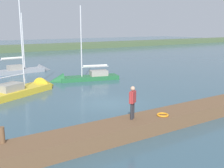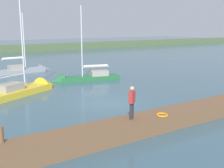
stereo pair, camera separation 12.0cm
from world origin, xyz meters
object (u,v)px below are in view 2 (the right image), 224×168
(mooring_post_far, at_px, (1,135))
(life_ring_buoy, at_px, (162,115))
(person_on_dock, at_px, (132,100))
(sailboat_behind_pier, at_px, (81,79))
(sailboat_near_dock, at_px, (30,90))
(sailboat_far_left, at_px, (28,71))

(mooring_post_far, xyz_separation_m, life_ring_buoy, (-8.21, 1.00, -0.30))
(life_ring_buoy, bearing_deg, person_on_dock, -15.66)
(mooring_post_far, bearing_deg, sailboat_behind_pier, -127.14)
(sailboat_near_dock, bearing_deg, person_on_dock, -109.72)
(life_ring_buoy, distance_m, sailboat_near_dock, 13.44)
(sailboat_far_left, bearing_deg, life_ring_buoy, -93.40)
(sailboat_behind_pier, height_order, sailboat_near_dock, sailboat_near_dock)
(mooring_post_far, height_order, sailboat_far_left, sailboat_far_left)
(person_on_dock, bearing_deg, sailboat_far_left, -34.73)
(sailboat_behind_pier, distance_m, sailboat_far_left, 8.89)
(sailboat_near_dock, bearing_deg, life_ring_buoy, -102.67)
(life_ring_buoy, height_order, sailboat_far_left, sailboat_far_left)
(sailboat_near_dock, xyz_separation_m, sailboat_far_left, (-2.93, -10.56, -0.01))
(mooring_post_far, relative_size, sailboat_far_left, 0.09)
(life_ring_buoy, bearing_deg, sailboat_behind_pier, -99.50)
(person_on_dock, bearing_deg, mooring_post_far, 53.65)
(mooring_post_far, xyz_separation_m, sailboat_far_left, (-7.65, -22.52, -1.03))
(sailboat_behind_pier, relative_size, sailboat_far_left, 1.06)
(life_ring_buoy, relative_size, sailboat_behind_pier, 0.08)
(sailboat_far_left, bearing_deg, sailboat_near_dock, -110.24)
(sailboat_near_dock, bearing_deg, sailboat_behind_pier, -7.40)
(sailboat_near_dock, distance_m, sailboat_far_left, 10.96)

